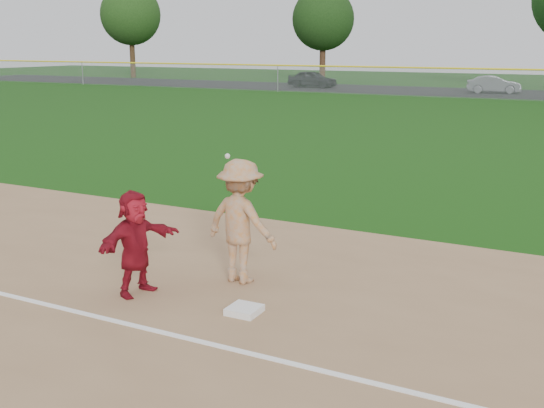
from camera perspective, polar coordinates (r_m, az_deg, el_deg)
The scene contains 9 objects.
ground at distance 9.50m, azimuth -4.31°, elevation -9.51°, with size 160.00×160.00×0.00m, color #14420C.
foul_line at distance 8.89m, azimuth -7.12°, elevation -11.09°, with size 60.00×0.10×0.01m, color white.
first_base at distance 9.58m, azimuth -2.33°, elevation -8.85°, with size 0.43×0.43×0.10m, color white.
base_runner at distance 10.27m, azimuth -11.38°, elevation -3.18°, with size 1.46×0.47×1.58m, color maroon.
car_left at distance 58.39m, azimuth 3.40°, elevation 10.40°, with size 1.68×4.17×1.42m, color black.
car_mid at distance 54.32m, azimuth 18.05°, elevation 9.49°, with size 1.36×3.89×1.28m, color #5B5E63.
first_base_play at distance 10.55m, azimuth -2.63°, elevation -1.46°, with size 1.33×1.29×2.17m.
tree_0 at distance 76.86m, azimuth -11.75°, elevation 15.23°, with size 6.40×6.40×9.81m.
tree_1 at distance 66.06m, azimuth 4.31°, elevation 15.16°, with size 5.80×5.80×8.75m.
Camera 1 is at (4.73, -7.38, 3.68)m, focal length 45.00 mm.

